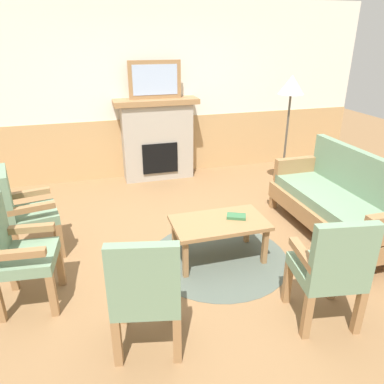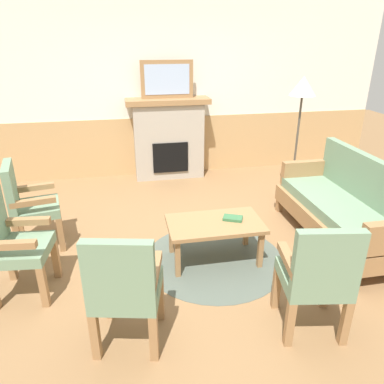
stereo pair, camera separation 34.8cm
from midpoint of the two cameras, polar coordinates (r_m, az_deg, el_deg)
ground_plane at (r=4.05m, az=-1.09°, el=-9.11°), size 14.00×14.00×0.00m
wall_back at (r=6.03m, az=-7.90°, el=14.91°), size 7.20×0.14×2.70m
fireplace at (r=5.92m, az=-7.17°, el=8.28°), size 1.30×0.44×1.28m
framed_picture at (r=5.75m, az=-7.64°, el=17.04°), size 0.80×0.04×0.56m
couch at (r=4.45m, az=19.82°, el=-1.64°), size 0.70×1.80×0.98m
coffee_table at (r=3.73m, az=1.63°, el=-5.36°), size 0.96×0.56×0.44m
round_rug at (r=3.92m, az=1.56°, el=-10.27°), size 1.47×1.47×0.01m
book_on_table at (r=3.77m, az=4.34°, el=-3.88°), size 0.23×0.19×0.03m
armchair_near_fireplace at (r=4.18m, az=-27.08°, el=-2.44°), size 0.56×0.56×0.98m
armchair_by_window_left at (r=3.46m, az=-28.65°, el=-8.04°), size 0.53×0.53×0.98m
armchair_front_left at (r=2.68m, az=-11.07°, el=-14.83°), size 0.57×0.57×0.98m
armchair_front_center at (r=2.98m, az=17.89°, el=-11.23°), size 0.55×0.55×0.98m
floor_lamp_by_couch at (r=5.30m, az=13.39°, el=14.91°), size 0.36×0.36×1.68m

